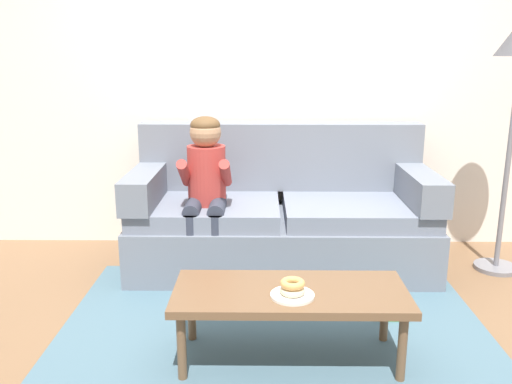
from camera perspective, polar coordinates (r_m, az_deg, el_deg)
name	(u,v)px	position (r m, az deg, el deg)	size (l,w,h in m)	color
ground	(273,319)	(3.23, 1.83, -13.27)	(10.00, 10.00, 0.00)	brown
wall_back	(271,67)	(4.26, 1.61, 13.05)	(8.00, 0.10, 2.80)	silver
area_rug	(274,340)	(3.01, 1.93, -15.38)	(2.38, 2.03, 0.01)	#476675
couch	(281,218)	(3.89, 2.66, -2.73)	(2.10, 0.90, 1.00)	slate
coffee_table	(290,297)	(2.70, 3.64, -11.05)	(1.15, 0.49, 0.38)	brown
person_child	(206,182)	(3.62, -5.35, 1.09)	(0.34, 0.58, 1.10)	#AD3833
plate	(292,295)	(2.60, 3.87, -10.86)	(0.21, 0.21, 0.01)	white
donut	(292,290)	(2.59, 3.88, -10.36)	(0.12, 0.12, 0.04)	beige
donut_second	(293,283)	(2.58, 3.89, -9.63)	(0.12, 0.12, 0.04)	tan
toy_controller	(392,316)	(3.30, 14.21, -12.62)	(0.23, 0.09, 0.05)	#339E56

